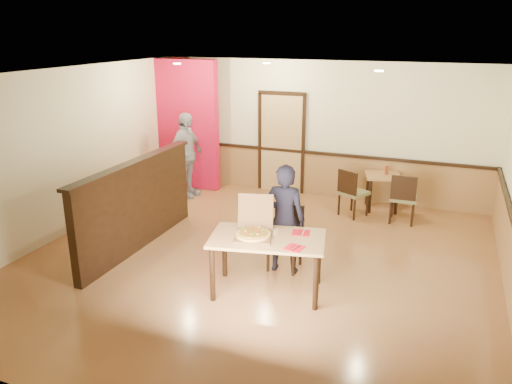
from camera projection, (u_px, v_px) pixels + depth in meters
floor at (258, 261)px, 7.65m from camera, size 7.00×7.00×0.00m
ceiling at (259, 75)px, 6.77m from camera, size 7.00×7.00×0.00m
wall_back at (319, 130)px, 10.31m from camera, size 7.00×0.00×7.00m
wall_left at (65, 153)px, 8.42m from camera, size 0.00×7.00×7.00m
wainscot_back at (317, 174)px, 10.58m from camera, size 7.00×0.04×0.90m
chair_rail_back at (318, 153)px, 10.42m from camera, size 7.00×0.06×0.06m
back_door at (281, 144)px, 10.66m from camera, size 0.90×0.06×2.10m
booth_partition at (137, 204)px, 7.93m from camera, size 0.20×3.10×1.44m
red_accent_panel at (184, 125)px, 10.87m from camera, size 1.60×0.20×2.78m
spot_a at (177, 64)px, 9.17m from camera, size 0.14×0.14×0.02m
spot_b at (267, 63)px, 9.27m from camera, size 0.14×0.14×0.02m
spot_c at (379, 71)px, 7.63m from camera, size 0.14×0.14×0.02m
main_table at (267, 245)px, 6.56m from camera, size 1.63×1.14×0.80m
diner_chair at (286, 234)px, 7.35m from camera, size 0.47×0.47×0.94m
side_chair_left at (352, 191)px, 9.33m from camera, size 0.62×0.62×0.92m
side_chair_right at (403, 197)px, 9.00m from camera, size 0.48×0.48×0.93m
side_table at (383, 183)px, 9.69m from camera, size 0.80×0.80×0.71m
diner at (285, 219)px, 7.12m from camera, size 0.62×0.43×1.62m
passerby at (186, 155)px, 10.34m from camera, size 0.55×1.09×1.78m
pizza_box at (254, 232)px, 6.54m from camera, size 0.60×0.66×0.50m
pizza at (253, 234)px, 6.49m from camera, size 0.49×0.49×0.03m
napkin_near at (294, 248)px, 6.20m from camera, size 0.26×0.26×0.01m
napkin_far at (301, 233)px, 6.66m from camera, size 0.27×0.27×0.01m
condiment at (387, 170)px, 9.64m from camera, size 0.07×0.07×0.17m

